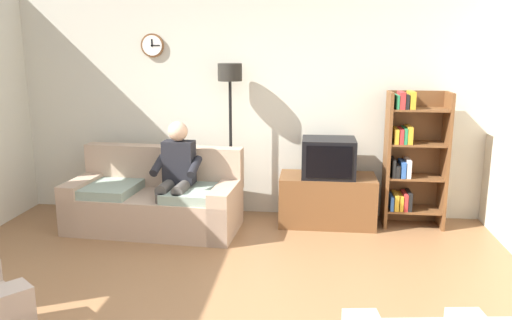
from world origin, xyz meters
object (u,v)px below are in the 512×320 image
Objects in this scene: floor_lamp at (230,98)px; person_on_couch at (176,172)px; couch at (155,201)px; tv at (328,158)px; bookshelf at (411,158)px; tv_stand at (327,200)px.

floor_lamp reaches higher than person_on_couch.
couch is at bearing 159.02° from person_on_couch.
tv is (1.95, 0.33, 0.49)m from couch.
bookshelf is 2.18m from floor_lamp.
tv is 1.32m from floor_lamp.
bookshelf is 0.84× the size of floor_lamp.
floor_lamp is (-2.08, 0.03, 0.65)m from bookshelf.
tv is 0.48× the size of person_on_couch.
floor_lamp is (-1.15, 0.12, 0.65)m from tv.
bookshelf is at bearing 5.88° from tv.
couch is 1.78× the size of tv_stand.
tv is 1.72m from person_on_couch.
person_on_couch is (-0.52, -0.56, -0.75)m from floor_lamp.
floor_lamp is at bearing 173.86° from tv.
couch is at bearing -170.40° from tv.
tv is at bearing 14.80° from person_on_couch.
person_on_couch is (-1.66, -0.46, 0.41)m from tv_stand.
tv is at bearing 9.60° from couch.
floor_lamp reaches higher than tv.
tv_stand is at bearing -4.93° from floor_lamp.
bookshelf is at bearing -0.76° from floor_lamp.
person_on_couch is (-1.66, -0.44, -0.10)m from tv.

